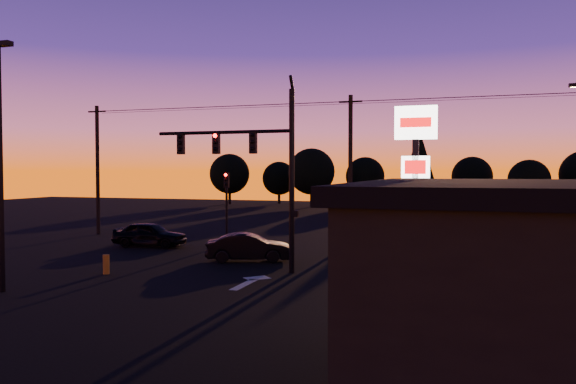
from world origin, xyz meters
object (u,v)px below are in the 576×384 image
at_px(secondary_signal, 226,198).
at_px(suv_parked, 507,300).
at_px(traffic_signal_mast, 257,160).
at_px(car_mid, 249,247).
at_px(bollard, 106,264).
at_px(pylon_sign, 416,158).
at_px(car_left, 150,234).
at_px(car_right, 389,243).

bearing_deg(secondary_signal, suv_parked, -41.68).
distance_m(traffic_signal_mast, car_mid, 5.06).
height_order(bollard, suv_parked, suv_parked).
relative_size(traffic_signal_mast, bollard, 10.24).
height_order(pylon_sign, suv_parked, pylon_sign).
height_order(traffic_signal_mast, car_left, traffic_signal_mast).
bearing_deg(secondary_signal, car_mid, -55.47).
bearing_deg(car_mid, car_right, -77.40).
height_order(car_right, suv_parked, suv_parked).
xyz_separation_m(bollard, car_left, (-2.96, 8.19, 0.32)).
bearing_deg(car_left, suv_parked, -124.76).
xyz_separation_m(secondary_signal, pylon_sign, (12.00, -9.99, 2.05)).
bearing_deg(pylon_sign, car_right, 103.71).
bearing_deg(traffic_signal_mast, secondary_signal, 123.19).
bearing_deg(bollard, car_mid, 48.15).
xyz_separation_m(pylon_sign, car_mid, (-8.47, 4.86, -4.23)).
distance_m(traffic_signal_mast, suv_parked, 12.36).
height_order(pylon_sign, bollard, pylon_sign).
distance_m(traffic_signal_mast, pylon_sign, 7.52).
bearing_deg(bollard, car_left, 109.83).
relative_size(bollard, suv_parked, 0.17).
xyz_separation_m(car_left, car_right, (13.87, 0.82, -0.08)).
xyz_separation_m(traffic_signal_mast, suv_parked, (10.05, -5.82, -4.24)).
xyz_separation_m(bollard, car_mid, (4.58, 5.11, 0.27)).
relative_size(traffic_signal_mast, secondary_signal, 1.97).
bearing_deg(secondary_signal, bollard, -95.86).
bearing_deg(car_mid, bollard, 119.10).
relative_size(secondary_signal, car_left, 1.01).
xyz_separation_m(traffic_signal_mast, car_left, (-8.91, 5.45, -4.20)).
bearing_deg(car_mid, traffic_signal_mast, -168.90).
bearing_deg(suv_parked, pylon_sign, 97.71).
xyz_separation_m(secondary_signal, suv_parked, (14.95, -13.31, -2.16)).
distance_m(car_left, car_right, 13.89).
distance_m(bollard, car_right, 14.16).
bearing_deg(car_mid, car_left, 48.70).
bearing_deg(pylon_sign, car_mid, 150.16).
height_order(bollard, car_right, car_right).
bearing_deg(car_left, traffic_signal_mast, -125.49).
xyz_separation_m(secondary_signal, car_left, (-4.01, -2.04, -2.13)).
bearing_deg(secondary_signal, car_right, -7.06).
bearing_deg(bollard, car_right, 39.57).
distance_m(pylon_sign, bollard, 13.81).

